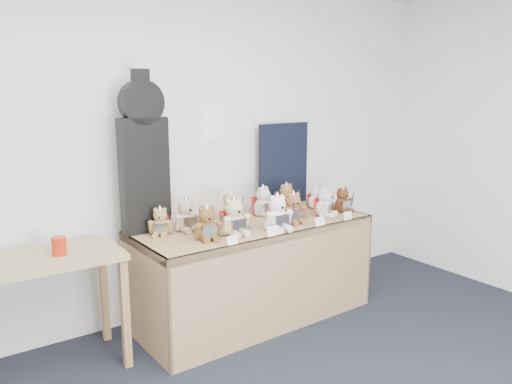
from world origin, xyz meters
TOP-DOWN VIEW (x-y plane):
  - room_shell at (0.68, 2.49)m, footprint 6.00×6.00m
  - display_table at (0.78, 1.97)m, footprint 1.91×0.84m
  - side_table at (-0.77, 2.13)m, footprint 0.95×0.54m
  - guitar_case at (-0.01, 2.29)m, footprint 0.36×0.11m
  - navy_board at (1.36, 2.42)m, footprint 0.56×0.05m
  - red_cup at (-0.68, 2.09)m, footprint 0.09×0.09m
  - teddy_front_far_left at (0.26, 1.86)m, footprint 0.22×0.20m
  - teddy_front_left at (0.48, 1.85)m, footprint 0.25×0.20m
  - teddy_front_centre at (0.81, 1.78)m, footprint 0.25×0.21m
  - teddy_front_right at (1.04, 1.87)m, footprint 0.23×0.19m
  - teddy_front_far_right at (1.38, 1.88)m, footprint 0.23×0.22m
  - teddy_front_end at (1.62, 1.91)m, footprint 0.20×0.16m
  - teddy_back_left at (0.25, 2.14)m, footprint 0.23×0.18m
  - teddy_back_centre_left at (0.67, 2.20)m, footprint 0.23×0.21m
  - teddy_back_centre_right at (0.98, 2.19)m, footprint 0.23×0.22m
  - teddy_back_right at (1.24, 2.21)m, footprint 0.22×0.18m
  - teddy_back_end at (1.52, 2.15)m, footprint 0.19×0.18m
  - teddy_back_far_left at (0.04, 2.15)m, footprint 0.19×0.19m
  - entry_card_a at (0.34, 1.65)m, footprint 0.08×0.02m
  - entry_card_b at (0.68, 1.66)m, footprint 0.10×0.02m
  - entry_card_c at (1.15, 1.68)m, footprint 0.09×0.02m
  - entry_card_d at (1.45, 1.69)m, footprint 0.09×0.02m

SIDE VIEW (x-z plane):
  - display_table at x=0.78m, z-range 0.23..1.01m
  - side_table at x=-0.77m, z-range 0.27..1.06m
  - entry_card_a at x=0.34m, z-range 0.79..0.85m
  - entry_card_d at x=1.45m, z-range 0.79..0.86m
  - entry_card_c at x=1.15m, z-range 0.79..0.86m
  - entry_card_b at x=0.68m, z-range 0.79..0.86m
  - red_cup at x=-0.68m, z-range 0.79..0.91m
  - teddy_back_end at x=1.52m, z-range 0.77..0.99m
  - teddy_back_far_left at x=0.04m, z-range 0.76..1.00m
  - teddy_front_end at x=1.62m, z-range 0.76..1.01m
  - teddy_back_right at x=1.24m, z-range 0.76..1.03m
  - teddy_front_far_right at x=1.38m, z-range 0.76..1.03m
  - teddy_front_far_left at x=0.26m, z-range 0.76..1.03m
  - teddy_front_right at x=1.04m, z-range 0.76..1.04m
  - teddy_back_centre_left at x=0.67m, z-range 0.76..1.04m
  - teddy_back_centre_right at x=0.98m, z-range 0.76..1.04m
  - teddy_back_left at x=0.25m, z-range 0.76..1.04m
  - teddy_front_centre at x=0.81m, z-range 0.76..1.06m
  - teddy_front_left at x=0.48m, z-range 0.76..1.06m
  - navy_board at x=1.36m, z-range 0.79..1.53m
  - guitar_case at x=-0.01m, z-range 0.78..1.95m
  - room_shell at x=0.68m, z-range -1.46..4.54m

